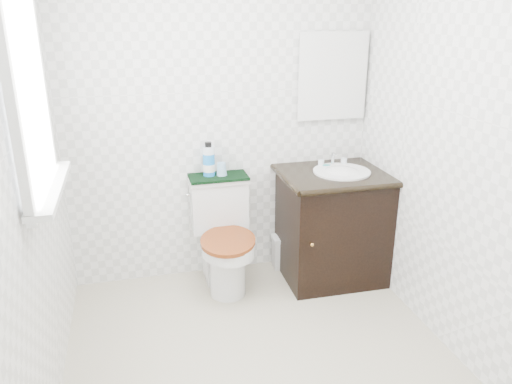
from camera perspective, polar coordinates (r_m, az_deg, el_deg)
name	(u,v)px	position (r m, az deg, el deg)	size (l,w,h in m)	color
floor	(265,367)	(2.98, 1.09, -19.35)	(2.40, 2.40, 0.00)	#BAB096
wall_back	(221,116)	(3.55, -4.02, 8.69)	(2.40, 2.40, 0.00)	white
wall_front	(390,289)	(1.38, 15.04, -10.69)	(2.40, 2.40, 0.00)	white
wall_left	(22,181)	(2.37, -25.22, 1.11)	(2.40, 2.40, 0.00)	white
wall_right	(465,148)	(2.90, 22.78, 4.61)	(2.40, 2.40, 0.00)	white
window	(26,91)	(2.53, -24.79, 10.46)	(0.02, 0.70, 0.90)	white
mirror	(332,76)	(3.72, 8.72, 12.93)	(0.50, 0.02, 0.60)	silver
toilet	(223,241)	(3.59, -3.80, -5.59)	(0.45, 0.65, 0.78)	silver
vanity	(333,221)	(3.72, 8.84, -3.35)	(0.78, 0.67, 0.92)	black
trash_bin	(284,251)	(3.91, 3.17, -6.77)	(0.19, 0.15, 0.26)	silver
towel	(218,177)	(3.54, -4.33, 1.73)	(0.41, 0.22, 0.02)	black
mouthwash_bottle	(209,160)	(3.52, -5.43, 3.61)	(0.08, 0.08, 0.24)	blue
cup	(222,169)	(3.53, -3.96, 2.64)	(0.07, 0.07, 0.09)	#7FADD0
soap_bar	(326,165)	(3.68, 8.01, 3.04)	(0.08, 0.05, 0.02)	#187370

